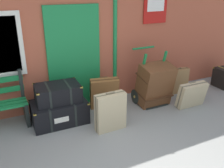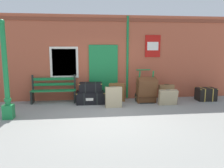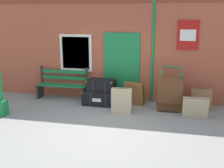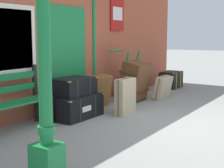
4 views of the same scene
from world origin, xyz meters
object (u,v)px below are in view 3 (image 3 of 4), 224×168
(suitcase_cream, at_px, (122,101))
(suitcase_oxblood, at_px, (195,108))
(steamer_trunk_base, at_px, (101,97))
(suitcase_tan, at_px, (134,94))
(suitcase_slate, at_px, (201,99))
(large_brown_trunk, at_px, (170,94))
(porters_trolley, at_px, (170,100))
(steamer_trunk_middle, at_px, (101,85))
(platform_bench, at_px, (63,85))

(suitcase_cream, relative_size, suitcase_oxblood, 1.11)
(steamer_trunk_base, height_order, suitcase_tan, suitcase_tan)
(suitcase_slate, bearing_deg, large_brown_trunk, -160.32)
(suitcase_cream, distance_m, suitcase_oxblood, 1.94)
(suitcase_tan, bearing_deg, suitcase_cream, -106.49)
(suitcase_slate, bearing_deg, porters_trolley, -171.37)
(suitcase_cream, bearing_deg, suitcase_oxblood, 1.61)
(porters_trolley, bearing_deg, large_brown_trunk, -90.00)
(steamer_trunk_base, xyz_separation_m, suitcase_tan, (0.99, 0.13, 0.14))
(large_brown_trunk, height_order, suitcase_oxblood, large_brown_trunk)
(suitcase_cream, bearing_deg, porters_trolley, 27.24)
(steamer_trunk_base, xyz_separation_m, steamer_trunk_middle, (0.01, 0.04, 0.37))
(suitcase_slate, bearing_deg, suitcase_oxblood, -105.77)
(platform_bench, relative_size, large_brown_trunk, 1.69)
(steamer_trunk_middle, height_order, large_brown_trunk, large_brown_trunk)
(suitcase_oxblood, distance_m, suitcase_tan, 1.85)
(steamer_trunk_middle, bearing_deg, suitcase_cream, -42.92)
(steamer_trunk_base, xyz_separation_m, large_brown_trunk, (2.03, -0.18, 0.26))
(large_brown_trunk, distance_m, suitcase_tan, 1.09)
(platform_bench, relative_size, suitcase_tan, 2.26)
(large_brown_trunk, distance_m, suitcase_oxblood, 0.81)
(platform_bench, bearing_deg, suitcase_slate, -2.16)
(large_brown_trunk, bearing_deg, steamer_trunk_base, 174.90)
(platform_bench, xyz_separation_m, suitcase_oxblood, (4.02, -0.89, -0.17))
(suitcase_oxblood, bearing_deg, large_brown_trunk, 147.55)
(steamer_trunk_base, distance_m, steamer_trunk_middle, 0.37)
(porters_trolley, height_order, suitcase_slate, porters_trolley)
(porters_trolley, relative_size, suitcase_cream, 1.61)
(suitcase_cream, xyz_separation_m, suitcase_tan, (0.23, 0.79, -0.00))
(platform_bench, height_order, suitcase_oxblood, platform_bench)
(porters_trolley, relative_size, large_brown_trunk, 1.24)
(steamer_trunk_base, bearing_deg, porters_trolley, -0.06)
(porters_trolley, bearing_deg, platform_bench, 175.04)
(suitcase_oxblood, bearing_deg, suitcase_slate, 74.23)
(suitcase_oxblood, bearing_deg, suitcase_cream, -178.39)
(steamer_trunk_middle, height_order, suitcase_slate, steamer_trunk_middle)
(steamer_trunk_middle, relative_size, porters_trolley, 0.71)
(steamer_trunk_base, xyz_separation_m, porters_trolley, (2.03, -0.00, 0.06))
(porters_trolley, distance_m, suitcase_cream, 1.43)
(suitcase_tan, bearing_deg, steamer_trunk_middle, -174.49)
(platform_bench, bearing_deg, porters_trolley, -4.96)
(steamer_trunk_middle, relative_size, suitcase_slate, 1.31)
(suitcase_cream, relative_size, suitcase_tan, 1.03)
(steamer_trunk_base, relative_size, suitcase_cream, 1.39)
(steamer_trunk_middle, bearing_deg, steamer_trunk_base, -105.91)
(platform_bench, bearing_deg, large_brown_trunk, -7.98)
(steamer_trunk_middle, xyz_separation_m, suitcase_tan, (0.98, 0.09, -0.23))
(steamer_trunk_middle, bearing_deg, suitcase_oxblood, -13.42)
(platform_bench, xyz_separation_m, suitcase_tan, (2.32, -0.16, -0.10))
(steamer_trunk_base, bearing_deg, large_brown_trunk, -5.10)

